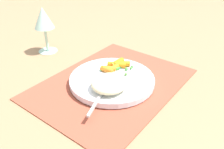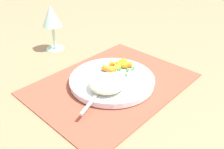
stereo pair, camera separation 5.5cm
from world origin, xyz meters
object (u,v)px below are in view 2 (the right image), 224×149
at_px(fork, 104,86).
at_px(plate, 112,80).
at_px(carrot_portion, 117,66).
at_px(wine_glass, 51,18).
at_px(rice_mound, 107,83).

bearing_deg(fork, plate, 19.78).
height_order(plate, carrot_portion, carrot_portion).
bearing_deg(fork, wine_glass, 76.94).
height_order(fork, wine_glass, wine_glass).
distance_m(plate, fork, 0.05).
relative_size(plate, carrot_portion, 2.75).
height_order(plate, rice_mound, rice_mound).
relative_size(rice_mound, wine_glass, 0.61).
bearing_deg(wine_glass, plate, -95.32).
relative_size(plate, wine_glass, 1.49).
bearing_deg(wine_glass, rice_mound, -102.60).
bearing_deg(carrot_portion, fork, -156.22).
bearing_deg(plate, carrot_portion, 27.42).
distance_m(plate, carrot_portion, 0.06).
bearing_deg(carrot_portion, wine_glass, 94.01).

